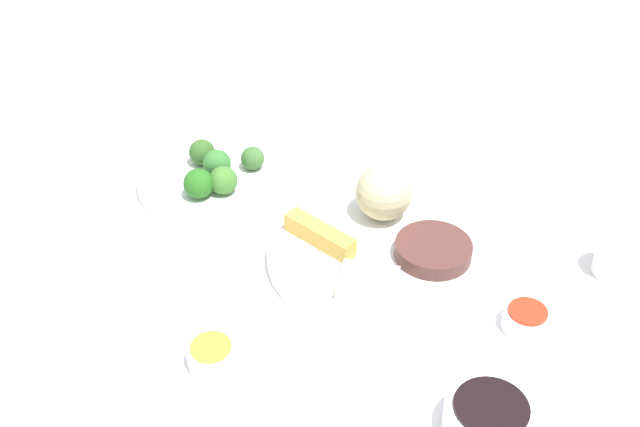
# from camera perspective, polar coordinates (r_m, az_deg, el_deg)

# --- Properties ---
(tabletop) EXTENTS (2.20, 2.20, 0.02)m
(tabletop) POSITION_cam_1_polar(r_m,az_deg,el_deg) (1.05, 3.17, -4.84)
(tabletop) COLOR white
(tabletop) RESTS_ON ground
(main_plate) EXTENTS (0.29, 0.29, 0.02)m
(main_plate) POSITION_cam_1_polar(r_m,az_deg,el_deg) (1.06, 4.04, -2.93)
(main_plate) COLOR white
(main_plate) RESTS_ON tabletop
(rice_scoop) EXTENTS (0.08, 0.08, 0.08)m
(rice_scoop) POSITION_cam_1_polar(r_m,az_deg,el_deg) (1.09, 4.67, 1.54)
(rice_scoop) COLOR #BDB386
(rice_scoop) RESTS_ON main_plate
(spring_roll) EXTENTS (0.11, 0.08, 0.03)m
(spring_roll) POSITION_cam_1_polar(r_m,az_deg,el_deg) (1.05, -0.02, -1.55)
(spring_roll) COLOR gold
(spring_roll) RESTS_ON main_plate
(crab_rangoon_wonton) EXTENTS (0.07, 0.06, 0.02)m
(crab_rangoon_wonton) POSITION_cam_1_polar(r_m,az_deg,el_deg) (0.99, 3.51, -5.06)
(crab_rangoon_wonton) COLOR beige
(crab_rangoon_wonton) RESTS_ON main_plate
(stir_fry_heap) EXTENTS (0.10, 0.10, 0.02)m
(stir_fry_heap) POSITION_cam_1_polar(r_m,az_deg,el_deg) (1.05, 8.24, -2.63)
(stir_fry_heap) COLOR #4E2C28
(stir_fry_heap) RESTS_ON main_plate
(broccoli_plate) EXTENTS (0.23, 0.23, 0.01)m
(broccoli_plate) POSITION_cam_1_polar(r_m,az_deg,el_deg) (1.21, -7.73, 2.57)
(broccoli_plate) COLOR white
(broccoli_plate) RESTS_ON tabletop
(broccoli_floret_0) EXTENTS (0.04, 0.04, 0.04)m
(broccoli_floret_0) POSITION_cam_1_polar(r_m,az_deg,el_deg) (1.22, -8.58, 4.42)
(broccoli_floret_0) COLOR #315922
(broccoli_floret_0) RESTS_ON broccoli_plate
(broccoli_floret_1) EXTENTS (0.04, 0.04, 0.04)m
(broccoli_floret_1) POSITION_cam_1_polar(r_m,az_deg,el_deg) (1.16, -7.05, 2.41)
(broccoli_floret_1) COLOR #3C732C
(broccoli_floret_1) RESTS_ON broccoli_plate
(broccoli_floret_2) EXTENTS (0.04, 0.04, 0.04)m
(broccoli_floret_2) POSITION_cam_1_polar(r_m,az_deg,el_deg) (1.19, -7.51, 3.63)
(broccoli_floret_2) COLOR #33702F
(broccoli_floret_2) RESTS_ON broccoli_plate
(broccoli_floret_3) EXTENTS (0.04, 0.04, 0.04)m
(broccoli_floret_3) POSITION_cam_1_polar(r_m,az_deg,el_deg) (1.20, -4.93, 4.03)
(broccoli_floret_3) COLOR #3A652E
(broccoli_floret_3) RESTS_ON broccoli_plate
(broccoli_floret_5) EXTENTS (0.04, 0.04, 0.04)m
(broccoli_floret_5) POSITION_cam_1_polar(r_m,az_deg,el_deg) (1.15, -8.83, 2.17)
(broccoli_floret_5) COLOR #25621C
(broccoli_floret_5) RESTS_ON broccoli_plate
(soy_sauce_bowl) EXTENTS (0.10, 0.10, 0.04)m
(soy_sauce_bowl) POSITION_cam_1_polar(r_m,az_deg,el_deg) (0.87, 12.19, -14.44)
(soy_sauce_bowl) COLOR white
(soy_sauce_bowl) RESTS_ON tabletop
(soy_sauce_bowl_liquid) EXTENTS (0.08, 0.08, 0.00)m
(soy_sauce_bowl_liquid) POSITION_cam_1_polar(r_m,az_deg,el_deg) (0.86, 12.37, -13.58)
(soy_sauce_bowl_liquid) COLOR black
(soy_sauce_bowl_liquid) RESTS_ON soy_sauce_bowl
(sauce_ramekin_hot_mustard) EXTENTS (0.06, 0.06, 0.02)m
(sauce_ramekin_hot_mustard) POSITION_cam_1_polar(r_m,az_deg,el_deg) (0.93, -7.86, -10.18)
(sauce_ramekin_hot_mustard) COLOR white
(sauce_ramekin_hot_mustard) RESTS_ON tabletop
(sauce_ramekin_hot_mustard_liquid) EXTENTS (0.05, 0.05, 0.00)m
(sauce_ramekin_hot_mustard_liquid) POSITION_cam_1_polar(r_m,az_deg,el_deg) (0.92, -7.94, -9.59)
(sauce_ramekin_hot_mustard_liquid) COLOR gold
(sauce_ramekin_hot_mustard_liquid) RESTS_ON sauce_ramekin_hot_mustard
(sauce_ramekin_sweet_and_sour) EXTENTS (0.06, 0.06, 0.02)m
(sauce_ramekin_sweet_and_sour) POSITION_cam_1_polar(r_m,az_deg,el_deg) (0.99, 14.76, -7.49)
(sauce_ramekin_sweet_and_sour) COLOR white
(sauce_ramekin_sweet_and_sour) RESTS_ON tabletop
(sauce_ramekin_sweet_and_sour_liquid) EXTENTS (0.05, 0.05, 0.00)m
(sauce_ramekin_sweet_and_sour_liquid) POSITION_cam_1_polar(r_m,az_deg,el_deg) (0.98, 14.89, -6.90)
(sauce_ramekin_sweet_and_sour_liquid) COLOR red
(sauce_ramekin_sweet_and_sour_liquid) RESTS_ON sauce_ramekin_sweet_and_sour
(teacup) EXTENTS (0.06, 0.06, 0.05)m
(teacup) POSITION_cam_1_polar(r_m,az_deg,el_deg) (1.09, 20.82, -2.95)
(teacup) COLOR white
(teacup) RESTS_ON tabletop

